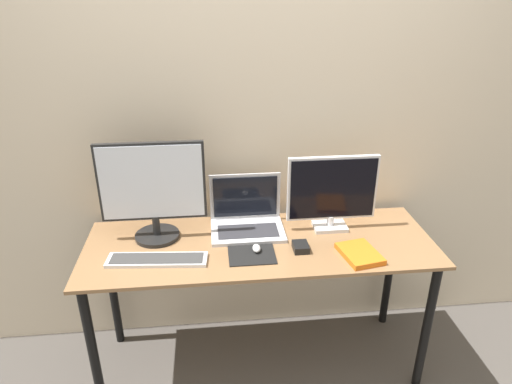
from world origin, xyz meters
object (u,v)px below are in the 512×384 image
Objects in this scene: monitor_left at (153,190)px; monitor_right at (332,192)px; power_brick at (301,247)px; book at (360,254)px; keyboard at (157,260)px; laptop at (247,216)px; mouse at (257,248)px.

monitor_right is at bearing 0.01° from monitor_left.
monitor_left is 0.75m from power_brick.
monitor_right is 5.04× the size of power_brick.
monitor_right is 0.35m from book.
monitor_left is 1.02m from book.
keyboard is (0.02, -0.22, -0.25)m from monitor_left.
laptop is 4.09× the size of power_brick.
mouse is at bearing -21.67° from monitor_left.
book is at bearing -75.55° from monitor_right.
monitor_left is at bearing 163.79° from book.
power_brick is (0.69, -0.20, -0.24)m from monitor_left.
power_brick is (0.21, -0.01, -0.00)m from mouse.
power_brick is (0.67, 0.03, 0.01)m from keyboard.
laptop is 1.56× the size of book.
laptop is at bearing 32.07° from keyboard.
book is (0.95, -0.28, -0.24)m from monitor_left.
monitor_right reaches higher than mouse.
monitor_left is 0.88m from monitor_right.
book is (0.47, -0.09, -0.01)m from mouse.
mouse reaches higher than keyboard.
monitor_right is 1.23× the size of laptop.
monitor_right is 7.47× the size of mouse.
monitor_left is 1.37× the size of laptop.
book is at bearing -10.39° from mouse.
mouse is (-0.40, -0.19, -0.19)m from monitor_right.
monitor_left reaches higher than monitor_right.
monitor_right is at bearing 14.40° from keyboard.
laptop is 0.80× the size of keyboard.
power_brick is (0.24, -0.25, -0.05)m from laptop.
monitor_right is at bearing 45.61° from power_brick.
mouse is at bearing -84.01° from laptop.
monitor_left is 1.11× the size of monitor_right.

